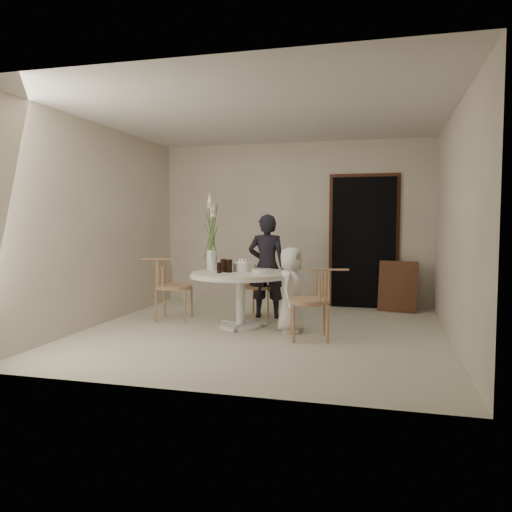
% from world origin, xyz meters
% --- Properties ---
extents(ground, '(4.50, 4.50, 0.00)m').
position_xyz_m(ground, '(0.00, 0.00, 0.00)').
color(ground, beige).
rests_on(ground, ground).
extents(room_shell, '(4.50, 4.50, 4.50)m').
position_xyz_m(room_shell, '(0.00, 0.00, 1.62)').
color(room_shell, silver).
rests_on(room_shell, ground).
extents(doorway, '(1.00, 0.10, 2.10)m').
position_xyz_m(doorway, '(1.15, 2.19, 1.05)').
color(doorway, black).
rests_on(doorway, ground).
extents(door_trim, '(1.12, 0.03, 2.22)m').
position_xyz_m(door_trim, '(1.15, 2.23, 1.11)').
color(door_trim, brown).
rests_on(door_trim, ground).
extents(table, '(1.33, 1.33, 0.73)m').
position_xyz_m(table, '(-0.35, 0.25, 0.62)').
color(table, silver).
rests_on(table, ground).
extents(picture_frame, '(0.61, 0.28, 0.78)m').
position_xyz_m(picture_frame, '(1.69, 1.95, 0.39)').
color(picture_frame, brown).
rests_on(picture_frame, ground).
extents(chair_far, '(0.49, 0.52, 0.81)m').
position_xyz_m(chair_far, '(-0.26, 1.16, 0.53)').
color(chair_far, tan).
rests_on(chair_far, ground).
extents(chair_right, '(0.57, 0.54, 0.85)m').
position_xyz_m(chair_right, '(0.75, -0.17, 0.55)').
color(chair_right, tan).
rests_on(chair_right, ground).
extents(chair_left, '(0.57, 0.53, 0.88)m').
position_xyz_m(chair_left, '(-1.52, 0.46, 0.57)').
color(chair_left, tan).
rests_on(chair_left, ground).
extents(girl, '(0.58, 0.41, 1.50)m').
position_xyz_m(girl, '(-0.16, 0.97, 0.75)').
color(girl, black).
rests_on(girl, ground).
extents(boy, '(0.39, 0.55, 1.07)m').
position_xyz_m(boy, '(0.34, 0.14, 0.54)').
color(boy, white).
rests_on(boy, ground).
extents(birthday_cake, '(0.24, 0.24, 0.16)m').
position_xyz_m(birthday_cake, '(-0.36, 0.37, 0.79)').
color(birthday_cake, white).
rests_on(birthday_cake, table).
extents(cola_tumbler_a, '(0.07, 0.07, 0.14)m').
position_xyz_m(cola_tumbler_a, '(-0.58, 0.08, 0.80)').
color(cola_tumbler_a, black).
rests_on(cola_tumbler_a, table).
extents(cola_tumbler_b, '(0.10, 0.10, 0.17)m').
position_xyz_m(cola_tumbler_b, '(-0.49, 0.19, 0.82)').
color(cola_tumbler_b, black).
rests_on(cola_tumbler_b, table).
extents(cola_tumbler_c, '(0.10, 0.10, 0.17)m').
position_xyz_m(cola_tumbler_c, '(-0.60, 0.28, 0.81)').
color(cola_tumbler_c, black).
rests_on(cola_tumbler_c, table).
extents(cola_tumbler_d, '(0.10, 0.10, 0.16)m').
position_xyz_m(cola_tumbler_d, '(-0.54, 0.21, 0.81)').
color(cola_tumbler_d, black).
rests_on(cola_tumbler_d, table).
extents(plate_stack, '(0.29, 0.29, 0.06)m').
position_xyz_m(plate_stack, '(-0.05, 0.15, 0.76)').
color(plate_stack, white).
rests_on(plate_stack, table).
extents(flower_vase, '(0.15, 0.15, 1.08)m').
position_xyz_m(flower_vase, '(-0.82, 0.45, 1.18)').
color(flower_vase, silver).
rests_on(flower_vase, table).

